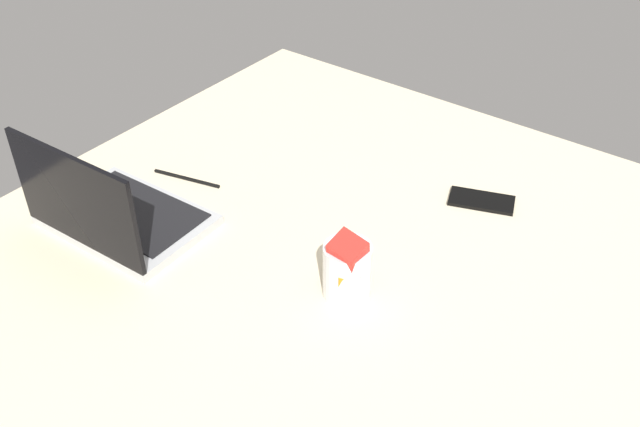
# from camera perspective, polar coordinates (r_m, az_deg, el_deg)

# --- Properties ---
(bed_mattress) EXTENTS (1.80, 1.40, 0.18)m
(bed_mattress) POSITION_cam_1_polar(r_m,az_deg,el_deg) (1.42, 7.61, -9.04)
(bed_mattress) COLOR beige
(bed_mattress) RESTS_ON ground
(laptop) EXTENTS (0.34, 0.24, 0.23)m
(laptop) POSITION_cam_1_polar(r_m,az_deg,el_deg) (1.52, -16.00, -0.02)
(laptop) COLOR #B7BABC
(laptop) RESTS_ON bed_mattress
(snack_cup) EXTENTS (0.09, 0.09, 0.14)m
(snack_cup) POSITION_cam_1_polar(r_m,az_deg,el_deg) (1.31, 2.16, -4.36)
(snack_cup) COLOR silver
(snack_cup) RESTS_ON bed_mattress
(cell_phone) EXTENTS (0.15, 0.11, 0.01)m
(cell_phone) POSITION_cam_1_polar(r_m,az_deg,el_deg) (1.61, 12.68, 1.00)
(cell_phone) COLOR black
(cell_phone) RESTS_ON bed_mattress
(charger_cable) EXTENTS (0.17, 0.05, 0.01)m
(charger_cable) POSITION_cam_1_polar(r_m,az_deg,el_deg) (1.67, -10.52, 2.74)
(charger_cable) COLOR black
(charger_cable) RESTS_ON bed_mattress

